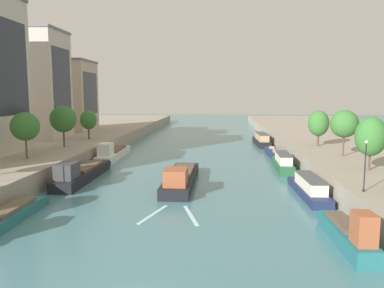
% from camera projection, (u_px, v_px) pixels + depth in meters
% --- Properties ---
extents(quay_left, '(36.00, 170.00, 2.60)m').
position_uv_depth(quay_left, '(28.00, 145.00, 76.44)').
color(quay_left, gray).
rests_on(quay_left, ground).
extents(quay_right, '(36.00, 170.00, 2.60)m').
position_uv_depth(quay_right, '(377.00, 148.00, 71.53)').
color(quay_right, gray).
rests_on(quay_right, ground).
extents(barge_midriver, '(3.56, 17.64, 3.05)m').
position_uv_depth(barge_midriver, '(181.00, 178.00, 47.76)').
color(barge_midriver, black).
rests_on(barge_midriver, ground).
extents(wake_behind_barge, '(5.60, 5.90, 0.03)m').
position_uv_depth(wake_behind_barge, '(172.00, 215.00, 35.94)').
color(wake_behind_barge, silver).
rests_on(wake_behind_barge, ground).
extents(moored_boat_left_downstream, '(2.44, 13.05, 3.19)m').
position_uv_depth(moored_boat_left_downstream, '(0.00, 217.00, 32.42)').
color(moored_boat_left_downstream, '#23666B').
rests_on(moored_boat_left_downstream, ground).
extents(moored_boat_left_upstream, '(3.03, 16.53, 3.22)m').
position_uv_depth(moored_boat_left_upstream, '(82.00, 173.00, 50.11)').
color(moored_boat_left_upstream, black).
rests_on(moored_boat_left_upstream, ground).
extents(moored_boat_left_far, '(3.17, 16.46, 3.34)m').
position_uv_depth(moored_boat_left_far, '(113.00, 153.00, 67.40)').
color(moored_boat_left_far, silver).
rests_on(moored_boat_left_far, ground).
extents(moored_boat_right_upstream, '(1.95, 10.01, 3.48)m').
position_uv_depth(moored_boat_right_upstream, '(348.00, 233.00, 28.41)').
color(moored_boat_right_upstream, '#23666B').
rests_on(moored_boat_right_upstream, ground).
extents(moored_boat_right_midway, '(2.57, 12.35, 2.31)m').
position_uv_depth(moored_boat_right_midway, '(309.00, 188.00, 42.53)').
color(moored_boat_right_midway, '#1E284C').
rests_on(moored_boat_right_midway, ground).
extents(moored_boat_right_lone, '(2.44, 11.64, 2.56)m').
position_uv_depth(moored_boat_right_lone, '(283.00, 163.00, 57.55)').
color(moored_boat_right_lone, '#235633').
rests_on(moored_boat_right_lone, ground).
extents(moored_boat_right_gap_after, '(2.20, 10.23, 2.23)m').
position_uv_depth(moored_boat_right_gap_after, '(273.00, 153.00, 70.37)').
color(moored_boat_right_gap_after, '#1E284C').
rests_on(moored_boat_right_gap_after, ground).
extents(moored_boat_right_near, '(2.96, 13.89, 2.75)m').
position_uv_depth(moored_boat_right_near, '(261.00, 140.00, 85.08)').
color(moored_boat_right_near, black).
rests_on(moored_boat_right_near, ground).
extents(tree_left_distant, '(3.83, 3.83, 6.40)m').
position_uv_depth(tree_left_distant, '(25.00, 127.00, 51.29)').
color(tree_left_distant, brown).
rests_on(tree_left_distant, quay_left).
extents(tree_left_end_of_row, '(4.29, 4.29, 6.94)m').
position_uv_depth(tree_left_end_of_row, '(63.00, 119.00, 62.78)').
color(tree_left_end_of_row, brown).
rests_on(tree_left_end_of_row, quay_left).
extents(tree_left_midway, '(3.20, 3.20, 5.69)m').
position_uv_depth(tree_left_midway, '(88.00, 120.00, 74.03)').
color(tree_left_midway, brown).
rests_on(tree_left_midway, quay_left).
extents(tree_right_second, '(3.53, 3.53, 6.23)m').
position_uv_depth(tree_right_second, '(371.00, 137.00, 43.66)').
color(tree_right_second, brown).
rests_on(tree_right_second, quay_right).
extents(tree_right_end_of_row, '(3.88, 3.88, 6.58)m').
position_uv_depth(tree_right_end_of_row, '(344.00, 124.00, 53.64)').
color(tree_right_end_of_row, brown).
rests_on(tree_right_end_of_row, quay_right).
extents(tree_right_midway, '(3.48, 3.48, 6.06)m').
position_uv_depth(tree_right_midway, '(319.00, 123.00, 64.57)').
color(tree_right_midway, brown).
rests_on(tree_right_midway, quay_right).
extents(lamppost_right_bank, '(0.28, 0.28, 4.69)m').
position_uv_depth(lamppost_right_bank, '(365.00, 164.00, 34.03)').
color(lamppost_right_bank, black).
rests_on(lamppost_right_bank, quay_right).
extents(building_left_corner, '(10.69, 10.84, 21.49)m').
position_uv_depth(building_left_corner, '(37.00, 84.00, 75.39)').
color(building_left_corner, '#BCB2A8').
rests_on(building_left_corner, quay_left).
extents(building_left_far_end, '(10.44, 12.20, 16.99)m').
position_uv_depth(building_left_far_end, '(70.00, 95.00, 92.33)').
color(building_left_far_end, '#B2A38E').
rests_on(building_left_far_end, quay_left).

